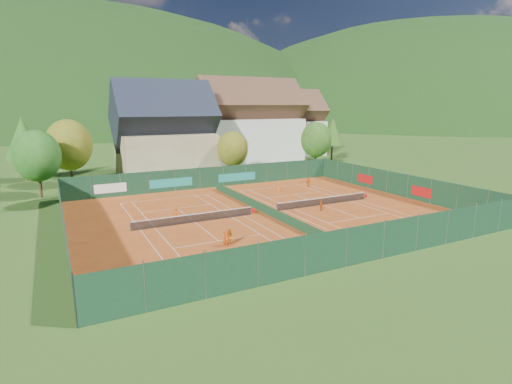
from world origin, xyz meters
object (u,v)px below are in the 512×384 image
object	(u,v)px
player_right_near	(321,206)
player_right_far_a	(279,188)
ball_hopper	(424,222)
hotel_block_a	(249,127)
player_left_mid	(229,238)
hotel_block_b	(287,127)
chalet	(165,136)
player_left_far	(176,213)
player_right_far_b	(308,182)
player_left_near	(225,239)

from	to	relation	value
player_right_near	player_right_far_a	xyz separation A→B (m)	(0.71, 10.70, 0.01)
player_right_near	ball_hopper	bearing A→B (deg)	-82.55
hotel_block_a	player_right_near	xyz separation A→B (m)	(-9.86, -38.15, -6.78)
player_left_mid	hotel_block_b	bearing A→B (deg)	91.18
chalet	hotel_block_b	world-z (taller)	chalet
player_left_mid	player_left_far	bearing A→B (deg)	136.78
hotel_block_b	player_right_far_a	size ratio (longest dim) A/B	14.17
player_right_far_b	ball_hopper	bearing A→B (deg)	72.45
chalet	hotel_block_b	xyz separation A→B (m)	(33.00, 14.00, -0.01)
hotel_block_b	player_left_near	bearing A→B (deg)	-126.24
chalet	hotel_block_b	size ratio (longest dim) A/B	0.94
ball_hopper	player_right_far_a	distance (m)	20.80
player_left_mid	player_right_far_a	bearing A→B (deg)	85.93
player_right_near	player_left_near	bearing A→B (deg)	-178.83
hotel_block_b	player_left_near	xyz separation A→B (m)	(-38.08, -51.97, -5.95)
player_left_mid	player_right_far_b	world-z (taller)	player_left_mid
player_right_near	player_right_far_a	size ratio (longest dim) A/B	0.99
player_left_near	player_left_mid	distance (m)	0.41
hotel_block_a	player_right_far_b	bearing A→B (deg)	-97.65
player_left_near	player_right_near	world-z (taller)	player_left_near
ball_hopper	player_right_far_a	world-z (taller)	player_right_far_a
chalet	player_left_near	bearing A→B (deg)	-97.63
hotel_block_b	ball_hopper	world-z (taller)	hotel_block_b
chalet	ball_hopper	xyz separation A→B (m)	(14.36, -41.75, -6.07)
hotel_block_b	player_left_mid	xyz separation A→B (m)	(-37.74, -52.15, -5.83)
hotel_block_b	player_left_near	world-z (taller)	hotel_block_b
player_right_far_b	player_right_far_a	bearing A→B (deg)	-3.95
hotel_block_b	chalet	bearing A→B (deg)	-157.01
chalet	hotel_block_a	size ratio (longest dim) A/B	0.75
player_right_far_a	hotel_block_a	bearing A→B (deg)	-126.30
ball_hopper	player_right_near	xyz separation A→B (m)	(-5.22, 9.60, 0.05)
hotel_block_a	player_right_far_b	distance (m)	27.45
player_left_near	player_left_far	world-z (taller)	player_left_far
hotel_block_b	player_right_near	bearing A→B (deg)	-117.34
player_right_far_b	player_left_far	bearing A→B (deg)	5.17
ball_hopper	player_right_near	size ratio (longest dim) A/B	0.66
ball_hopper	player_left_mid	size ratio (longest dim) A/B	0.50
hotel_block_a	hotel_block_b	distance (m)	16.14
ball_hopper	player_right_far_a	size ratio (longest dim) A/B	0.66
hotel_block_b	player_right_near	xyz separation A→B (m)	(-23.86, -46.15, -6.01)
ball_hopper	player_right_near	world-z (taller)	player_right_near
player_right_far_b	player_right_near	bearing A→B (deg)	47.14
player_left_mid	player_right_far_a	xyz separation A→B (m)	(14.59, 16.70, -0.18)
player_left_mid	player_right_far_a	distance (m)	22.18
player_left_far	player_left_near	bearing A→B (deg)	110.31
player_right_far_a	chalet	bearing A→B (deg)	-83.19
chalet	player_right_far_a	distance (m)	24.35
player_left_near	player_right_near	bearing A→B (deg)	-20.00
chalet	player_right_near	world-z (taller)	chalet
player_left_far	player_right_far_a	bearing A→B (deg)	-144.86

